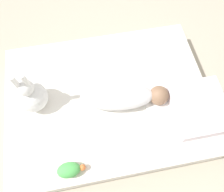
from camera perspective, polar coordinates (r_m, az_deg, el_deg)
ground_plane at (r=1.77m, az=-1.07°, el=-3.14°), size 12.00×12.00×0.00m
bed_mattress at (r=1.67m, az=-1.13°, el=-1.72°), size 1.45×1.09×0.23m
burp_cloth at (r=1.59m, az=12.14°, el=-0.18°), size 0.23×0.19×0.02m
swaddled_baby at (r=1.47m, az=2.72°, el=-0.07°), size 0.61×0.26×0.17m
pillow at (r=1.59m, az=21.67°, el=-2.94°), size 0.36×0.39×0.10m
bunny_plush at (r=1.53m, az=-20.27°, el=0.09°), size 0.20×0.20×0.38m
turtle_plush at (r=1.41m, az=-11.05°, el=-18.42°), size 0.17×0.09×0.09m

